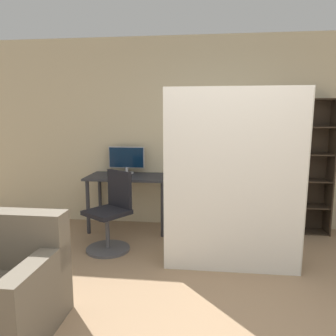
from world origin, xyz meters
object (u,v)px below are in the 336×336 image
Objects in this scene: bookshelf at (296,171)px; office_chair at (111,218)px; monitor at (127,159)px; mattress_near at (234,182)px.

office_chair is at bearing -158.50° from bookshelf.
mattress_near is at bearing -42.68° from monitor.
bookshelf is 1.62m from mattress_near.
bookshelf is at bearing -0.18° from monitor.
mattress_near is (1.43, -1.32, -0.04)m from monitor.
bookshelf is at bearing 21.50° from office_chair.
monitor is 1.10m from office_chair.
mattress_near reaches higher than office_chair.
mattress_near reaches higher than bookshelf.
monitor is 0.55× the size of office_chair.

